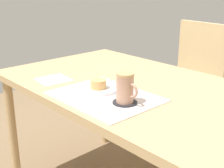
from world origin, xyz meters
TOP-DOWN VIEW (x-y plane):
  - dining_table at (0.00, 0.00)m, footprint 1.37×0.83m
  - wooden_chair at (-0.17, 0.75)m, footprint 0.44×0.44m
  - placemat at (0.04, -0.22)m, footprint 0.45×0.34m
  - pastry_plate at (-0.03, -0.19)m, footprint 0.17×0.17m
  - pastry at (-0.03, -0.19)m, footprint 0.07×0.07m
  - coffee_coaster at (0.16, -0.21)m, footprint 0.10×0.10m
  - coffee_mug at (0.16, -0.21)m, footprint 0.11×0.07m
  - paper_napkin at (-0.31, -0.25)m, footprint 0.16×0.16m

SIDE VIEW (x-z plane):
  - wooden_chair at x=-0.17m, z-range 0.04..0.95m
  - dining_table at x=0.00m, z-range 0.29..1.00m
  - placemat at x=0.04m, z-range 0.71..0.71m
  - paper_napkin at x=-0.31m, z-range 0.71..0.71m
  - coffee_coaster at x=0.16m, z-range 0.71..0.72m
  - pastry_plate at x=-0.03m, z-range 0.71..0.73m
  - pastry at x=-0.03m, z-range 0.73..0.77m
  - coffee_mug at x=0.16m, z-range 0.72..0.84m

